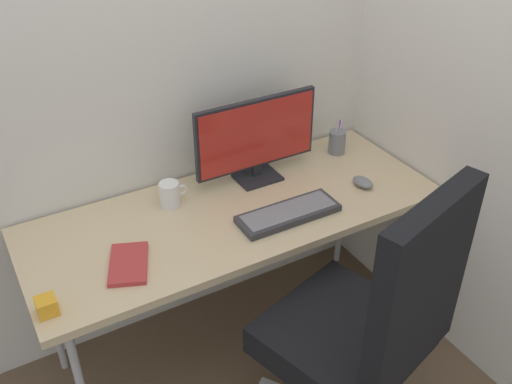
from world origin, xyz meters
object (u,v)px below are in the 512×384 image
Objects in this scene: pen_holder at (337,142)px; desk_clamp_accessory at (47,306)px; monitor at (256,137)px; keyboard at (288,213)px; notebook at (128,264)px; coffee_mug at (170,194)px; mouse at (363,182)px; office_chair at (369,325)px.

pen_holder is 1.45m from desk_clamp_accessory.
keyboard is (-0.04, -0.31, -0.18)m from monitor.
notebook is (-0.64, 0.03, -0.01)m from keyboard.
monitor is 1.35× the size of keyboard.
keyboard is 6.48× the size of desk_clamp_accessory.
notebook is at bearing 177.59° from keyboard.
coffee_mug is at bearing 67.35° from notebook.
pen_holder is (0.43, 0.01, -0.14)m from monitor.
mouse is (0.35, -0.28, -0.18)m from monitor.
coffee_mug is at bearing -177.90° from monitor.
keyboard reaches higher than notebook.
notebook is at bearing 174.02° from mouse.
pen_holder is 1.44× the size of coffee_mug.
desk_clamp_accessory reaches higher than notebook.
office_chair is at bearing -91.17° from keyboard.
pen_holder reaches higher than keyboard.
monitor reaches higher than coffee_mug.
coffee_mug is at bearing 113.23° from office_chair.
desk_clamp_accessory is (-0.93, -0.06, 0.01)m from keyboard.
coffee_mug is at bearing -178.43° from pen_holder.
monitor is at bearing -178.93° from pen_holder.
office_chair is 0.84m from notebook.
monitor is 0.48m from mouse.
office_chair is 0.70m from mouse.
notebook is (-0.62, 0.55, 0.12)m from office_chair.
coffee_mug is (-0.36, 0.30, 0.04)m from keyboard.
pen_holder is at bearing 1.07° from monitor.
office_chair reaches higher than desk_clamp_accessory.
notebook is 1.89× the size of coffee_mug.
monitor is at bearing 45.44° from notebook.
desk_clamp_accessory is (-0.97, -0.38, -0.17)m from monitor.
desk_clamp_accessory is at bearing 153.48° from office_chair.
monitor is 0.75m from notebook.
keyboard is 2.45× the size of pen_holder.
monitor is 5.52× the size of mouse.
notebook is (-1.10, -0.29, -0.05)m from pen_holder.
coffee_mug is at bearing 140.60° from keyboard.
keyboard is at bearing 19.98° from notebook.
desk_clamp_accessory is at bearing -158.69° from monitor.
coffee_mug reaches higher than notebook.
office_chair is 7.08× the size of pen_holder.
office_chair is at bearing -132.00° from mouse.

